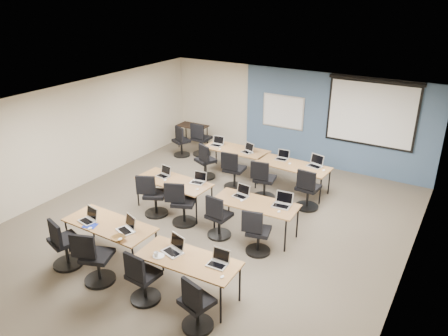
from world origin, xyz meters
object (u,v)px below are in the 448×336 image
Objects in this scene: laptop_1 at (127,227)px; laptop_5 at (198,180)px; laptop_3 at (219,261)px; laptop_6 at (242,194)px; task_chair_8 at (205,164)px; spare_chair_b at (181,144)px; training_table_front_right at (188,261)px; training_table_back_right at (293,166)px; projector_screen at (372,109)px; laptop_0 at (89,218)px; whiteboard at (283,112)px; training_table_mid_left at (174,183)px; task_chair_9 at (233,173)px; training_table_mid_right at (256,205)px; task_chair_11 at (307,192)px; task_chair_0 at (64,247)px; laptop_9 at (248,150)px; task_chair_1 at (95,262)px; task_chair_7 at (257,235)px; laptop_8 at (217,143)px; task_chair_4 at (153,198)px; training_table_front_left at (110,226)px; laptop_2 at (174,248)px; task_chair_5 at (182,207)px; laptop_4 at (164,174)px; laptop_11 at (316,163)px; task_chair_10 at (263,183)px; laptop_7 at (282,203)px; task_chair_6 at (218,220)px; spare_chair_a at (201,142)px; laptop_10 at (282,157)px; task_chair_2 at (142,281)px; task_chair_3 at (196,308)px.

laptop_5 is at bearing 110.72° from laptop_1.
laptop_3 is 1.00× the size of laptop_6.
laptop_5 is 0.31× the size of task_chair_8.
training_table_front_right is at bearing -29.58° from spare_chair_b.
training_table_front_right and training_table_back_right have the same top height.
laptop_0 is (-3.58, -6.55, -1.09)m from projector_screen.
whiteboard is 1.27× the size of task_chair_8.
training_table_mid_left is at bearing 129.02° from training_table_front_right.
task_chair_9 is at bearing -151.98° from training_table_back_right.
task_chair_9 reaches higher than training_table_front_right.
task_chair_11 is at bearing 68.51° from training_table_mid_right.
task_chair_0 is (-2.49, -2.88, -0.25)m from training_table_mid_right.
spare_chair_b is at bearing -168.74° from laptop_9.
task_chair_7 is at bearing 28.36° from task_chair_1.
laptop_0 is 4.83m from laptop_8.
task_chair_4 is at bearing 103.44° from task_chair_0.
laptop_0 is 0.33× the size of task_chair_7.
training_table_front_left is 1.61m from laptop_2.
task_chair_5 reaches higher than laptop_1.
laptop_0 is (-0.28, -2.30, 0.11)m from training_table_mid_left.
training_table_mid_right is at bearing -13.43° from task_chair_8.
task_chair_7 reaches higher than laptop_4.
task_chair_5 reaches higher than laptop_11.
laptop_8 is 2.21m from task_chair_10.
task_chair_9 is (-2.67, -2.58, -1.46)m from projector_screen.
task_chair_9 is at bearing 43.51° from task_chair_4.
training_table_front_right is 6.52m from spare_chair_b.
laptop_3 is 5.11m from laptop_9.
task_chair_7 is at bearing -71.07° from whiteboard.
task_chair_7 is at bearing 54.84° from task_chair_0.
laptop_7 is at bearing 9.82° from laptop_4.
spare_chair_a reaches higher than task_chair_6.
laptop_10 is at bearing 107.86° from laptop_7.
task_chair_6 is 0.97× the size of task_chair_10.
task_chair_1 reaches higher than training_table_front_left.
task_chair_7 is (1.90, 1.53, -0.39)m from laptop_1.
task_chair_9 is at bearing -142.69° from laptop_10.
task_chair_2 is (-1.79, -7.13, -1.47)m from projector_screen.
laptop_0 reaches higher than laptop_3.
task_chair_5 is at bearing -62.58° from spare_chair_a.
laptop_11 is (0.95, 0.98, 0.37)m from task_chair_10.
task_chair_0 is at bearing -124.44° from laptop_1.
spare_chair_b is at bearing 117.94° from laptop_0.
laptop_7 is at bearing -87.06° from task_chair_11.
laptop_3 is at bearing -1.59° from task_chair_1.
laptop_9 is (0.96, 2.39, 0.00)m from laptop_4.
projector_screen is 2.43× the size of task_chair_3.
task_chair_10 is (-0.57, 1.54, -0.26)m from training_table_mid_right.
task_chair_10 reaches higher than task_chair_4.
task_chair_8 is 2.09m from laptop_10.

